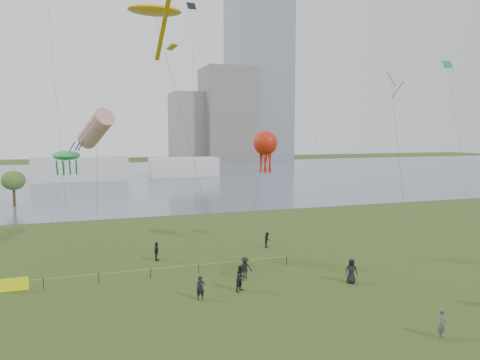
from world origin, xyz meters
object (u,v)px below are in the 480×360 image
object	(u,v)px
kite_flyer	(442,323)
kite_octopus	(265,144)
kite_stingray	(155,11)
fence	(70,279)

from	to	relation	value
kite_flyer	kite_octopus	xyz separation A→B (m)	(-2.28, 21.54, 9.76)
kite_flyer	kite_stingray	bearing A→B (deg)	79.38
fence	kite_octopus	size ratio (longest dim) A/B	2.03
kite_flyer	kite_stingray	size ratio (longest dim) A/B	0.08
fence	kite_stingray	world-z (taller)	kite_stingray
kite_stingray	kite_octopus	size ratio (longest dim) A/B	1.93
fence	kite_octopus	xyz separation A→B (m)	(18.06, 5.05, 10.08)
kite_stingray	kite_octopus	bearing A→B (deg)	4.33
fence	kite_flyer	distance (m)	26.18
fence	kite_flyer	bearing A→B (deg)	-39.03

